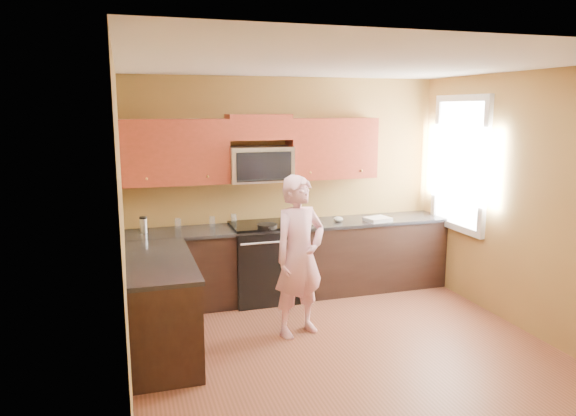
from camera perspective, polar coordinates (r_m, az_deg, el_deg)
name	(u,v)px	position (r m, az deg, el deg)	size (l,w,h in m)	color
floor	(348,353)	(5.35, 6.40, -15.13)	(4.00, 4.00, 0.00)	brown
ceiling	(354,64)	(4.84, 7.08, 15.04)	(4.00, 4.00, 0.00)	white
wall_back	(287,186)	(6.77, -0.14, 2.39)	(4.00, 4.00, 0.00)	olive
wall_front	(495,283)	(3.26, 21.23, -7.47)	(4.00, 4.00, 0.00)	olive
wall_left	(123,230)	(4.51, -17.21, -2.29)	(4.00, 4.00, 0.00)	olive
wall_right	(530,204)	(6.01, 24.45, 0.37)	(4.00, 4.00, 0.00)	olive
cabinet_back_run	(294,261)	(6.68, 0.62, -5.71)	(4.00, 0.60, 0.88)	black
cabinet_left_run	(161,307)	(5.35, -13.45, -10.25)	(0.60, 1.60, 0.88)	black
countertop_back	(294,225)	(6.56, 0.66, -1.88)	(4.00, 0.62, 0.04)	black
countertop_left	(160,261)	(5.21, -13.56, -5.51)	(0.62, 1.60, 0.04)	black
stove	(263,262)	(6.54, -2.66, -5.76)	(0.76, 0.65, 0.95)	black
microwave	(260,181)	(6.46, -3.01, 2.87)	(0.76, 0.40, 0.42)	silver
upper_cab_left	(177,184)	(6.33, -11.82, 2.49)	(1.22, 0.33, 0.75)	maroon
upper_cab_right	(331,178)	(6.78, 4.64, 3.22)	(1.12, 0.33, 0.75)	maroon
upper_cab_over_mw	(259,127)	(6.44, -3.15, 8.65)	(0.76, 0.33, 0.30)	maroon
window	(460,164)	(6.89, 17.91, 4.53)	(0.06, 1.06, 1.66)	white
woman	(299,256)	(5.47, 1.23, -5.17)	(0.61, 0.40, 1.66)	pink
frying_pan	(267,228)	(6.18, -2.22, -2.19)	(0.23, 0.41, 0.05)	black
butter_tub	(296,226)	(6.45, 0.83, -1.91)	(0.13, 0.13, 0.10)	#FFBB43
toast_slice	(309,224)	(6.54, 2.25, -1.67)	(0.11, 0.11, 0.01)	#B27F47
napkin_a	(308,223)	(6.47, 2.15, -1.60)	(0.11, 0.12, 0.06)	silver
napkin_b	(338,219)	(6.70, 5.39, -1.20)	(0.12, 0.13, 0.07)	silver
dish_towel	(377,219)	(6.79, 9.54, -1.20)	(0.30, 0.24, 0.05)	white
travel_mug	(144,233)	(6.31, -15.16, -2.58)	(0.09, 0.09, 0.19)	silver
glass_a	(178,223)	(6.43, -11.70, -1.63)	(0.07, 0.07, 0.12)	silver
glass_b	(212,221)	(6.47, -8.10, -1.43)	(0.07, 0.07, 0.12)	silver
glass_c	(234,219)	(6.58, -5.83, -1.18)	(0.07, 0.07, 0.12)	silver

